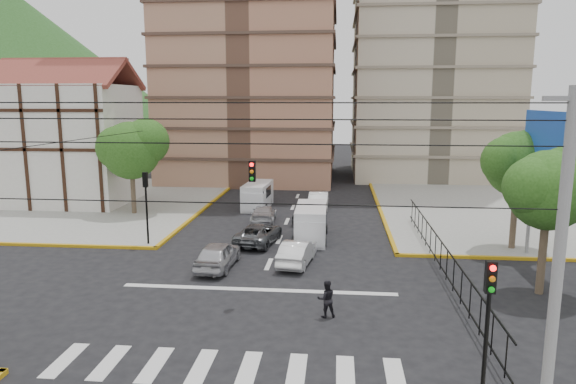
# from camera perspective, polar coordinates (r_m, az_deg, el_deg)

# --- Properties ---
(ground) EXTENTS (160.00, 160.00, 0.00)m
(ground) POSITION_cam_1_polar(r_m,az_deg,el_deg) (23.51, -3.81, -11.82)
(ground) COLOR black
(ground) RESTS_ON ground
(sidewalk_nw) EXTENTS (26.00, 26.00, 0.15)m
(sidewalk_nw) POSITION_cam_1_polar(r_m,az_deg,el_deg) (48.54, -23.70, -1.00)
(sidewalk_nw) COLOR gray
(sidewalk_nw) RESTS_ON ground
(sidewalk_ne) EXTENTS (26.00, 26.00, 0.15)m
(sidewalk_ne) POSITION_cam_1_polar(r_m,az_deg,el_deg) (45.46, 26.55, -1.94)
(sidewalk_ne) COLOR gray
(sidewalk_ne) RESTS_ON ground
(crosswalk_stripes) EXTENTS (12.00, 2.40, 0.01)m
(crosswalk_stripes) POSITION_cam_1_polar(r_m,az_deg,el_deg) (18.19, -7.03, -18.84)
(crosswalk_stripes) COLOR silver
(crosswalk_stripes) RESTS_ON ground
(stop_line) EXTENTS (13.00, 0.40, 0.01)m
(stop_line) POSITION_cam_1_polar(r_m,az_deg,el_deg) (24.61, -3.35, -10.77)
(stop_line) COLOR silver
(stop_line) RESTS_ON ground
(tudor_building) EXTENTS (10.80, 8.05, 12.23)m
(tudor_building) POSITION_cam_1_polar(r_m,az_deg,el_deg) (47.39, -23.09, 5.11)
(tudor_building) COLOR silver
(tudor_building) RESTS_ON ground
(distant_hill) EXTENTS (70.00, 70.00, 28.00)m
(distant_hill) POSITION_cam_1_polar(r_m,az_deg,el_deg) (108.78, -27.71, 11.84)
(distant_hill) COLOR #25501A
(distant_hill) RESTS_ON ground
(park_fence) EXTENTS (0.10, 22.50, 1.66)m
(park_fence) POSITION_cam_1_polar(r_m,az_deg,el_deg) (27.97, 16.52, -8.58)
(park_fence) COLOR black
(park_fence) RESTS_ON ground
(billboard) EXTENTS (0.36, 6.20, 8.10)m
(billboard) POSITION_cam_1_polar(r_m,az_deg,el_deg) (29.68, 26.97, 3.67)
(billboard) COLOR slate
(billboard) RESTS_ON ground
(tree_park_a) EXTENTS (4.41, 3.60, 6.83)m
(tree_park_a) POSITION_cam_1_polar(r_m,az_deg,el_deg) (25.62, 27.13, 0.55)
(tree_park_a) COLOR #473828
(tree_park_a) RESTS_ON ground
(tree_park_c) EXTENTS (4.65, 3.80, 7.25)m
(tree_park_c) POSITION_cam_1_polar(r_m,az_deg,el_deg) (32.44, 24.36, 3.16)
(tree_park_c) COLOR #473828
(tree_park_c) RESTS_ON ground
(tree_tudor) EXTENTS (5.39, 4.40, 7.43)m
(tree_tudor) POSITION_cam_1_polar(r_m,az_deg,el_deg) (40.75, -16.93, 4.73)
(tree_tudor) COLOR #473828
(tree_tudor) RESTS_ON ground
(traffic_light_se) EXTENTS (0.28, 0.22, 4.40)m
(traffic_light_se) POSITION_cam_1_polar(r_m,az_deg,el_deg) (15.41, 21.34, -12.25)
(traffic_light_se) COLOR black
(traffic_light_se) RESTS_ON ground
(traffic_light_nw) EXTENTS (0.28, 0.22, 4.40)m
(traffic_light_nw) POSITION_cam_1_polar(r_m,az_deg,el_deg) (31.95, -15.50, -0.42)
(traffic_light_nw) COLOR black
(traffic_light_nw) RESTS_ON ground
(traffic_light_hanging) EXTENTS (18.00, 9.12, 0.92)m
(traffic_light_hanging) POSITION_cam_1_polar(r_m,az_deg,el_deg) (20.01, -4.95, 1.81)
(traffic_light_hanging) COLOR black
(traffic_light_hanging) RESTS_ON ground
(utility_pole_se) EXTENTS (1.40, 0.28, 9.00)m
(utility_pole_se) POSITION_cam_1_polar(r_m,az_deg,el_deg) (14.19, 27.79, -7.60)
(utility_pole_se) COLOR slate
(utility_pole_se) RESTS_ON ground
(van_right_lane) EXTENTS (2.04, 4.83, 2.17)m
(van_right_lane) POSITION_cam_1_polar(r_m,az_deg,el_deg) (32.48, 2.56, -3.60)
(van_right_lane) COLOR silver
(van_right_lane) RESTS_ON ground
(van_left_lane) EXTENTS (2.07, 4.71, 2.08)m
(van_left_lane) POSITION_cam_1_polar(r_m,az_deg,el_deg) (41.96, -3.46, -0.50)
(van_left_lane) COLOR silver
(van_left_lane) RESTS_ON ground
(car_silver_front_left) EXTENTS (1.94, 4.31, 1.44)m
(car_silver_front_left) POSITION_cam_1_polar(r_m,az_deg,el_deg) (27.62, -7.80, -6.92)
(car_silver_front_left) COLOR #B5B4B9
(car_silver_front_left) RESTS_ON ground
(car_white_front_right) EXTENTS (2.00, 4.23, 1.34)m
(car_white_front_right) POSITION_cam_1_polar(r_m,az_deg,el_deg) (28.00, 1.03, -6.69)
(car_white_front_right) COLOR white
(car_white_front_right) RESTS_ON ground
(car_grey_mid_left) EXTENTS (2.80, 4.83, 1.26)m
(car_grey_mid_left) POSITION_cam_1_polar(r_m,az_deg,el_deg) (31.98, -3.29, -4.61)
(car_grey_mid_left) COLOR #5A5E62
(car_grey_mid_left) RESTS_ON ground
(car_silver_rear_left) EXTENTS (1.94, 4.30, 1.22)m
(car_silver_rear_left) POSITION_cam_1_polar(r_m,az_deg,el_deg) (37.40, -2.73, -2.45)
(car_silver_rear_left) COLOR #BCBCC1
(car_silver_rear_left) RESTS_ON ground
(car_darkgrey_mid_right) EXTENTS (2.09, 4.10, 1.34)m
(car_darkgrey_mid_right) POSITION_cam_1_polar(r_m,az_deg,el_deg) (37.54, 2.08, -2.30)
(car_darkgrey_mid_right) COLOR #242326
(car_darkgrey_mid_right) RESTS_ON ground
(car_white_rear_right) EXTENTS (1.55, 4.39, 1.44)m
(car_white_rear_right) POSITION_cam_1_polar(r_m,az_deg,el_deg) (42.05, 3.43, -0.87)
(car_white_rear_right) COLOR white
(car_white_rear_right) RESTS_ON ground
(pedestrian_crosswalk) EXTENTS (0.89, 0.77, 1.57)m
(pedestrian_crosswalk) POSITION_cam_1_polar(r_m,az_deg,el_deg) (21.50, 4.28, -11.74)
(pedestrian_crosswalk) COLOR black
(pedestrian_crosswalk) RESTS_ON ground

